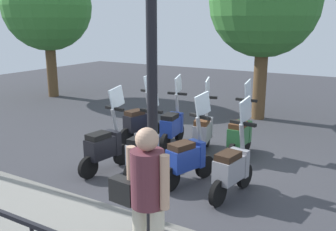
% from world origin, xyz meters
% --- Properties ---
extents(ground_plane, '(28.00, 28.00, 0.00)m').
position_xyz_m(ground_plane, '(0.00, 0.00, 0.00)').
color(ground_plane, '#38383D').
extents(lamp_post_near, '(0.26, 0.90, 4.35)m').
position_xyz_m(lamp_post_near, '(-2.40, -0.82, 2.08)').
color(lamp_post_near, black).
rests_on(lamp_post_near, promenade_walkway).
extents(pedestrian_with_bag, '(0.35, 0.65, 1.59)m').
position_xyz_m(pedestrian_with_bag, '(-3.14, -1.21, 1.08)').
color(pedestrian_with_bag, beige).
rests_on(pedestrian_with_bag, promenade_walkway).
extents(tree_large, '(3.06, 3.06, 4.70)m').
position_xyz_m(tree_large, '(3.64, 7.36, 3.15)').
color(tree_large, brown).
rests_on(tree_large, ground_plane).
extents(tree_distant, '(2.93, 2.93, 4.64)m').
position_xyz_m(tree_distant, '(4.27, -0.06, 3.15)').
color(tree_distant, brown).
rests_on(tree_distant, ground_plane).
extents(scooter_near_0, '(1.23, 0.46, 1.54)m').
position_xyz_m(scooter_near_0, '(-0.69, -1.17, 0.48)').
color(scooter_near_0, black).
rests_on(scooter_near_0, ground_plane).
extents(scooter_near_1, '(1.19, 0.55, 1.54)m').
position_xyz_m(scooter_near_1, '(-0.64, -0.37, 0.48)').
color(scooter_near_1, black).
rests_on(scooter_near_1, ground_plane).
extents(scooter_near_2, '(1.23, 0.44, 1.54)m').
position_xyz_m(scooter_near_2, '(-0.73, 0.45, 0.48)').
color(scooter_near_2, black).
rests_on(scooter_near_2, ground_plane).
extents(scooter_near_3, '(1.23, 0.45, 1.54)m').
position_xyz_m(scooter_near_3, '(-0.90, 1.18, 0.48)').
color(scooter_near_3, black).
rests_on(scooter_near_3, ground_plane).
extents(scooter_far_0, '(1.23, 0.44, 1.54)m').
position_xyz_m(scooter_far_0, '(1.03, -0.68, 0.48)').
color(scooter_far_0, black).
rests_on(scooter_far_0, ground_plane).
extents(scooter_far_1, '(1.22, 0.51, 1.54)m').
position_xyz_m(scooter_far_1, '(0.89, 0.06, 0.48)').
color(scooter_far_1, black).
rests_on(scooter_far_1, ground_plane).
extents(scooter_far_2, '(1.23, 0.45, 1.54)m').
position_xyz_m(scooter_far_2, '(0.93, 0.81, 0.48)').
color(scooter_far_2, black).
rests_on(scooter_far_2, ground_plane).
extents(scooter_far_3, '(1.22, 0.51, 1.54)m').
position_xyz_m(scooter_far_3, '(0.84, 1.61, 0.48)').
color(scooter_far_3, black).
rests_on(scooter_far_3, ground_plane).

